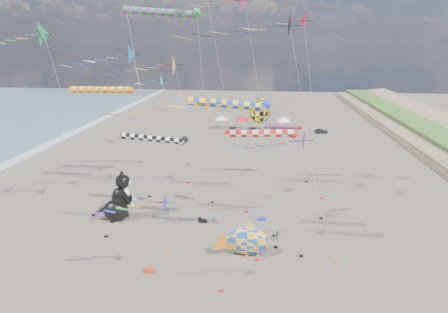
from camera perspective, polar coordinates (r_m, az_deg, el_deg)
ground at (r=30.77m, az=-2.06°, el=-22.83°), size 260.00×260.00×0.00m
delta_kite_0 at (r=31.40m, az=10.72°, el=1.99°), size 10.23×1.95×12.90m
delta_kite_2 at (r=38.55m, az=9.13°, el=20.02°), size 16.23×2.61×23.18m
delta_kite_3 at (r=50.62m, az=-12.51°, el=11.52°), size 11.12×1.70×15.98m
delta_kite_4 at (r=37.21m, az=-26.46°, el=17.11°), size 9.74×2.44×22.14m
delta_kite_5 at (r=39.60m, az=-16.93°, el=15.20°), size 11.85×2.02×20.01m
delta_kite_6 at (r=40.84m, az=-7.32°, el=14.37°), size 10.48×2.51×19.09m
delta_kite_7 at (r=30.69m, az=-4.86°, el=8.27°), size 12.53×2.14×16.36m
delta_kite_8 at (r=48.46m, az=-13.33°, el=3.38°), size 7.96×1.69×9.44m
delta_kite_9 at (r=28.32m, az=-10.11°, el=-7.57°), size 9.21×1.59×9.23m
delta_kite_10 at (r=44.90m, az=3.04°, el=23.87°), size 16.12×2.98×26.41m
delta_kite_11 at (r=44.50m, az=12.32°, el=20.63°), size 11.74×2.51×23.91m
windsock_0 at (r=40.04m, az=-11.01°, el=2.83°), size 9.04×0.76×10.25m
windsock_1 at (r=43.02m, az=-9.68°, el=22.08°), size 9.99×0.92×23.83m
windsock_2 at (r=51.54m, az=9.84°, el=4.72°), size 6.84×0.67×8.83m
windsock_3 at (r=47.05m, az=-19.08°, el=10.19°), size 9.51×0.86×14.93m
windsock_4 at (r=31.32m, az=6.35°, el=3.60°), size 7.83×0.70×12.80m
windsock_5 at (r=32.23m, az=1.29°, el=8.43°), size 8.82×0.79×15.20m
angelfish_kite at (r=36.52m, az=5.50°, el=7.26°), size 3.74×3.02×14.75m
cat_inflatable at (r=43.04m, az=-17.07°, el=-6.19°), size 4.88×3.23×6.05m
fish_inflatable at (r=35.57m, az=3.75°, el=-13.59°), size 5.98×2.95×3.74m
person_adult at (r=36.39m, az=5.07°, el=-14.10°), size 0.61×0.42×1.60m
child_green at (r=38.52m, az=8.67°, el=-12.69°), size 0.58×0.48×1.12m
child_blue at (r=37.77m, az=2.33°, el=-13.24°), size 0.49×0.64×1.02m
kite_bag_0 at (r=34.52m, az=-12.14°, el=-17.78°), size 0.90×0.44×0.30m
kite_bag_1 at (r=42.47m, az=6.17°, el=-10.09°), size 0.90×0.44×0.30m
kite_bag_2 at (r=41.84m, az=-3.49°, el=-10.48°), size 0.90×0.44×0.30m
tent_row at (r=84.72m, az=4.70°, el=6.51°), size 19.20×4.20×3.80m
parked_car at (r=84.49m, az=15.56°, el=4.05°), size 3.35×1.80×1.08m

